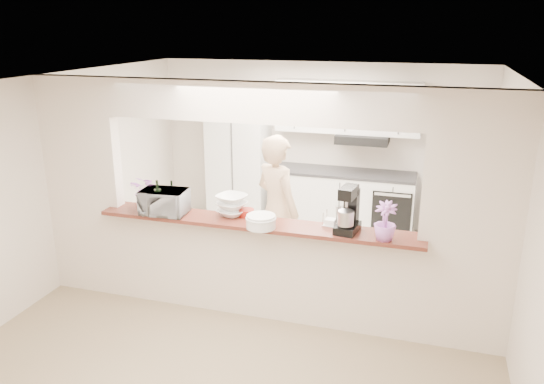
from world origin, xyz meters
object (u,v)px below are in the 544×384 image
at_px(refrigerator, 457,187).
at_px(person, 277,211).
at_px(stand_mixer, 349,211).
at_px(toaster_oven, 164,202).

height_order(refrigerator, person, person).
bearing_deg(stand_mixer, toaster_oven, -178.11).
bearing_deg(toaster_oven, person, 38.14).
xyz_separation_m(toaster_oven, stand_mixer, (1.95, 0.06, 0.07)).
distance_m(refrigerator, person, 2.78).
distance_m(refrigerator, stand_mixer, 2.94).
xyz_separation_m(stand_mixer, person, (-0.96, 0.84, -0.39)).
relative_size(toaster_oven, stand_mixer, 1.03).
bearing_deg(refrigerator, toaster_oven, -138.04).
bearing_deg(person, stand_mixer, 173.21).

